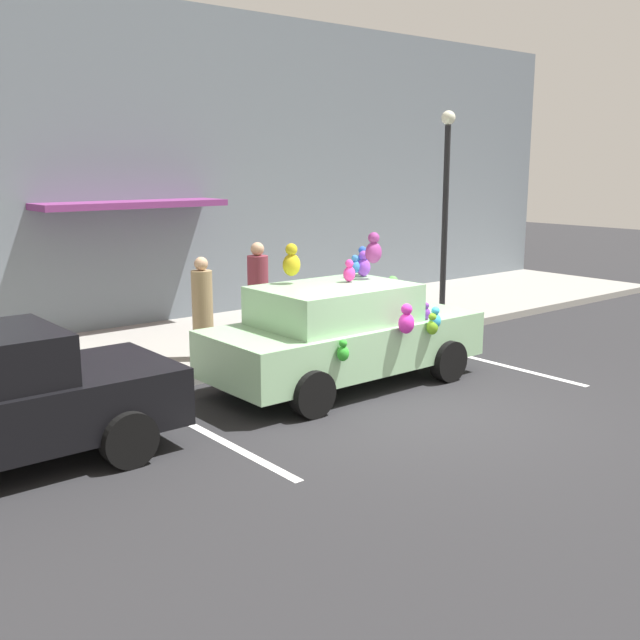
# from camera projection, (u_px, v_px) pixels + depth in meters

# --- Properties ---
(ground_plane) EXTENTS (60.00, 60.00, 0.00)m
(ground_plane) POSITION_uv_depth(u_px,v_px,m) (419.00, 412.00, 10.15)
(ground_plane) COLOR #262628
(sidewalk) EXTENTS (24.00, 4.00, 0.15)m
(sidewalk) POSITION_uv_depth(u_px,v_px,m) (222.00, 340.00, 13.93)
(sidewalk) COLOR gray
(sidewalk) RESTS_ON ground
(storefront_building) EXTENTS (24.00, 1.25, 6.40)m
(storefront_building) POSITION_uv_depth(u_px,v_px,m) (160.00, 169.00, 14.91)
(storefront_building) COLOR slate
(storefront_building) RESTS_ON ground
(parking_stripe_front) EXTENTS (0.12, 3.60, 0.01)m
(parking_stripe_front) POSITION_uv_depth(u_px,v_px,m) (492.00, 362.00, 12.66)
(parking_stripe_front) COLOR silver
(parking_stripe_front) RESTS_ON ground
(parking_stripe_rear) EXTENTS (0.12, 3.60, 0.01)m
(parking_stripe_rear) POSITION_uv_depth(u_px,v_px,m) (211.00, 435.00, 9.26)
(parking_stripe_rear) COLOR silver
(parking_stripe_rear) RESTS_ON ground
(plush_covered_car) EXTENTS (4.31, 2.09, 2.27)m
(plush_covered_car) POSITION_uv_depth(u_px,v_px,m) (343.00, 333.00, 11.23)
(plush_covered_car) COLOR #9ACB98
(plush_covered_car) RESTS_ON ground
(teddy_bear_on_sidewalk) EXTENTS (0.37, 0.31, 0.72)m
(teddy_bear_on_sidewalk) POSITION_uv_depth(u_px,v_px,m) (363.00, 316.00, 14.11)
(teddy_bear_on_sidewalk) COLOR brown
(teddy_bear_on_sidewalk) RESTS_ON sidewalk
(street_lamp_post) EXTENTS (0.28, 0.28, 4.17)m
(street_lamp_post) POSITION_uv_depth(u_px,v_px,m) (446.00, 195.00, 14.96)
(street_lamp_post) COLOR black
(street_lamp_post) RESTS_ON sidewalk
(pedestrian_near_shopfront) EXTENTS (0.34, 0.34, 1.68)m
(pedestrian_near_shopfront) POSITION_uv_depth(u_px,v_px,m) (203.00, 312.00, 12.15)
(pedestrian_near_shopfront) COLOR #9B8059
(pedestrian_near_shopfront) RESTS_ON sidewalk
(pedestrian_walking_past) EXTENTS (0.37, 0.37, 1.80)m
(pedestrian_walking_past) POSITION_uv_depth(u_px,v_px,m) (258.00, 297.00, 13.29)
(pedestrian_walking_past) COLOR brown
(pedestrian_walking_past) RESTS_ON sidewalk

